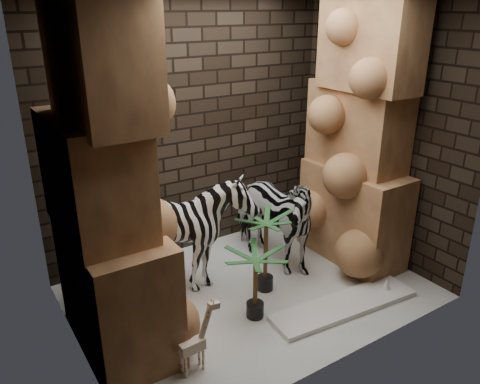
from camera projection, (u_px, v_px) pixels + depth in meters
floor at (251, 292)px, 4.97m from camera, size 3.50×3.50×0.00m
wall_back at (191, 128)px, 5.39m from camera, size 3.50×0.00×3.50m
wall_front at (350, 198)px, 3.44m from camera, size 3.50×0.00×3.50m
wall_left at (59, 193)px, 3.53m from camera, size 0.00×3.00×3.00m
wall_right at (381, 130)px, 5.30m from camera, size 0.00×3.00×3.00m
rock_pillar_left at (105, 184)px, 3.70m from camera, size 0.68×1.30×3.00m
rock_pillar_right at (361, 134)px, 5.13m from camera, size 0.58×1.25×3.00m
zebra_right at (270, 209)px, 5.24m from camera, size 0.78×1.24×1.39m
zebra_left at (186, 236)px, 4.86m from camera, size 1.07×1.32×1.18m
giraffe_toy at (192, 339)px, 3.78m from camera, size 0.33×0.12×0.63m
palm_front at (266, 253)px, 4.85m from camera, size 0.36×0.36×0.86m
palm_back at (255, 285)px, 4.45m from camera, size 0.36×0.36×0.71m
surfboard at (344, 305)px, 4.70m from camera, size 1.60×0.52×0.05m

